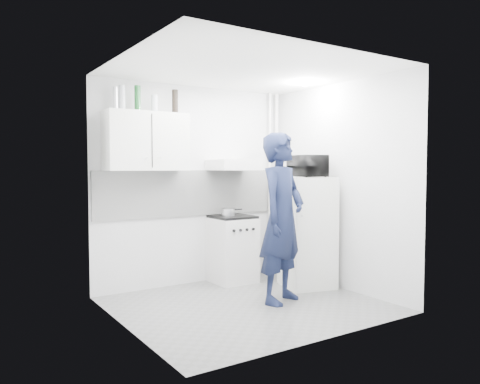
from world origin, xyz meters
TOP-DOWN VIEW (x-y plane):
  - floor at (0.00, 0.00)m, footprint 2.80×2.80m
  - ceiling at (0.00, 0.00)m, footprint 2.80×2.80m
  - wall_back at (0.00, 1.25)m, footprint 2.80×0.00m
  - wall_left at (-1.40, 0.00)m, footprint 0.00×2.60m
  - wall_right at (1.40, 0.00)m, footprint 0.00×2.60m
  - person at (0.40, -0.10)m, footprint 0.83×0.71m
  - stove at (0.43, 1.00)m, footprint 0.54×0.54m
  - fridge at (1.10, 0.26)m, footprint 0.71×0.71m
  - stove_top at (0.43, 1.00)m, footprint 0.52×0.52m
  - saucepan at (0.37, 1.01)m, footprint 0.17×0.17m
  - microwave at (1.10, 0.26)m, footprint 0.56×0.43m
  - bottle_a at (-1.12, 1.07)m, footprint 0.06×0.06m
  - bottle_b at (-1.04, 1.07)m, footprint 0.08×0.08m
  - bottle_c at (-0.85, 1.07)m, footprint 0.07×0.07m
  - canister_a at (-0.64, 1.07)m, footprint 0.08×0.08m
  - bottle_e at (-0.37, 1.07)m, footprint 0.07×0.07m
  - upper_cabinet at (-0.75, 1.07)m, footprint 1.00×0.35m
  - range_hood at (0.45, 1.00)m, footprint 0.60×0.50m
  - backsplash at (0.00, 1.24)m, footprint 2.74×0.03m
  - pipe_a at (1.30, 1.17)m, footprint 0.05×0.05m
  - pipe_b at (1.18, 1.17)m, footprint 0.04×0.04m
  - ceiling_spot_fixture at (1.00, 0.20)m, footprint 0.10×0.10m

SIDE VIEW (x-z plane):
  - floor at x=0.00m, z-range 0.00..0.00m
  - stove at x=0.43m, z-range 0.00..0.86m
  - fridge at x=1.10m, z-range 0.00..1.41m
  - stove_top at x=0.43m, z-range 0.86..0.89m
  - saucepan at x=0.37m, z-range 0.89..0.99m
  - person at x=0.40m, z-range 0.00..1.93m
  - backsplash at x=0.00m, z-range 0.90..1.50m
  - wall_left at x=-1.40m, z-range 0.00..2.60m
  - wall_right at x=1.40m, z-range 0.00..2.60m
  - pipe_a at x=1.30m, z-range 0.00..2.60m
  - pipe_b at x=1.18m, z-range 0.00..2.60m
  - wall_back at x=0.00m, z-range -0.10..2.70m
  - microwave at x=1.10m, z-range 1.41..1.69m
  - range_hood at x=0.45m, z-range 1.50..1.64m
  - upper_cabinet at x=-0.75m, z-range 1.50..2.20m
  - canister_a at x=-0.64m, z-range 2.20..2.41m
  - bottle_a at x=-1.12m, z-range 2.20..2.46m
  - bottle_b at x=-1.04m, z-range 2.20..2.49m
  - bottle_e at x=-0.37m, z-range 2.20..2.50m
  - bottle_c at x=-0.85m, z-range 2.20..2.50m
  - ceiling_spot_fixture at x=1.00m, z-range 2.56..2.58m
  - ceiling at x=0.00m, z-range 2.60..2.60m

